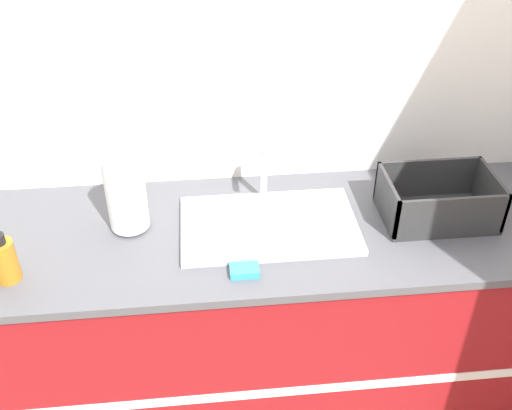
% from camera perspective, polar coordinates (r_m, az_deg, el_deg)
% --- Properties ---
extents(wall_back, '(4.77, 0.06, 2.60)m').
position_cam_1_polar(wall_back, '(2.14, -1.96, 12.43)').
color(wall_back, silver).
rests_on(wall_back, ground_plane).
extents(counter_cabinet, '(2.39, 0.68, 0.89)m').
position_cam_1_polar(counter_cabinet, '(2.34, -0.87, -10.92)').
color(counter_cabinet, maroon).
rests_on(counter_cabinet, ground_plane).
extents(sink, '(0.60, 0.37, 0.25)m').
position_cam_1_polar(sink, '(2.04, 1.22, -1.69)').
color(sink, silver).
rests_on(sink, counter_cabinet).
extents(paper_towel_roll, '(0.13, 0.13, 0.27)m').
position_cam_1_polar(paper_towel_roll, '(2.01, -12.29, 1.06)').
color(paper_towel_roll, '#4C4C51').
rests_on(paper_towel_roll, counter_cabinet).
extents(dish_rack, '(0.38, 0.25, 0.16)m').
position_cam_1_polar(dish_rack, '(2.15, 16.89, 0.20)').
color(dish_rack, '#2D2D2D').
rests_on(dish_rack, counter_cabinet).
extents(bottle_amber, '(0.08, 0.08, 0.17)m').
position_cam_1_polar(bottle_amber, '(1.95, -22.88, -4.83)').
color(bottle_amber, '#B26B19').
rests_on(bottle_amber, counter_cabinet).
extents(sponge, '(0.09, 0.06, 0.02)m').
position_cam_1_polar(sponge, '(1.86, -1.11, -6.25)').
color(sponge, '#3399BF').
rests_on(sponge, counter_cabinet).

